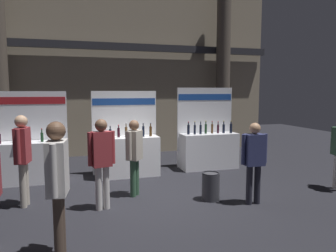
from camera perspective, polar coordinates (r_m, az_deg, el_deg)
ground_plane at (r=6.98m, az=-2.73°, el=-12.40°), size 24.00×24.00×0.00m
hall_colonnade at (r=11.36m, az=-8.75°, el=11.95°), size 11.16×1.08×6.80m
exhibitor_booth_0 at (r=8.50m, az=-23.69°, el=-5.39°), size 1.82×0.71×2.24m
exhibitor_booth_1 at (r=8.48m, az=-7.41°, el=-4.85°), size 1.74×0.66×2.24m
exhibitor_booth_2 at (r=9.31m, az=7.30°, el=-3.83°), size 1.72×0.66×2.34m
trash_bin at (r=6.69m, az=7.69°, el=-10.70°), size 0.36×0.36×0.58m
visitor_1 at (r=4.43m, az=-19.25°, el=-8.61°), size 0.29×0.58×1.85m
visitor_3 at (r=6.07m, az=-11.84°, el=-5.41°), size 0.51×0.28×1.73m
visitor_4 at (r=6.46m, az=15.24°, el=-5.26°), size 0.55×0.26×1.63m
visitor_5 at (r=6.71m, az=-24.70°, el=-4.35°), size 0.28×0.52×1.78m
visitor_7 at (r=6.77m, az=-6.08°, el=-4.62°), size 0.39×0.39×1.63m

